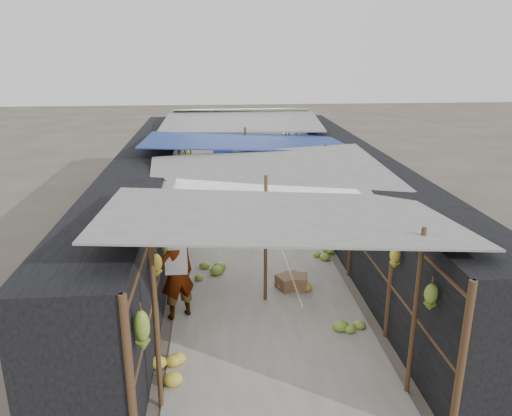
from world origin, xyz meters
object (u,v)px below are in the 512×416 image
object	(u,v)px
black_basin	(302,217)
vendor_seated	(283,183)
crate_near	(290,282)
shopper_blue	(230,181)
vendor_elderly	(177,274)

from	to	relation	value
black_basin	vendor_seated	distance (m)	2.75
crate_near	shopper_blue	bearing A→B (deg)	76.81
shopper_blue	vendor_seated	bearing A→B (deg)	13.47
crate_near	vendor_seated	bearing A→B (deg)	60.40
black_basin	crate_near	bearing A→B (deg)	-103.33
crate_near	vendor_elderly	bearing A→B (deg)	-179.83
crate_near	vendor_elderly	size ratio (longest dim) A/B	0.28
shopper_blue	vendor_seated	distance (m)	2.20
vendor_elderly	shopper_blue	world-z (taller)	vendor_elderly
crate_near	black_basin	xyz separation A→B (m)	(1.04, 4.39, -0.05)
black_basin	shopper_blue	size ratio (longest dim) A/B	0.40
black_basin	vendor_elderly	xyz separation A→B (m)	(-3.30, -5.36, 0.79)
black_basin	vendor_elderly	bearing A→B (deg)	-121.68
vendor_elderly	shopper_blue	xyz separation A→B (m)	(1.23, 7.00, -0.07)
black_basin	vendor_seated	size ratio (longest dim) A/B	0.81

